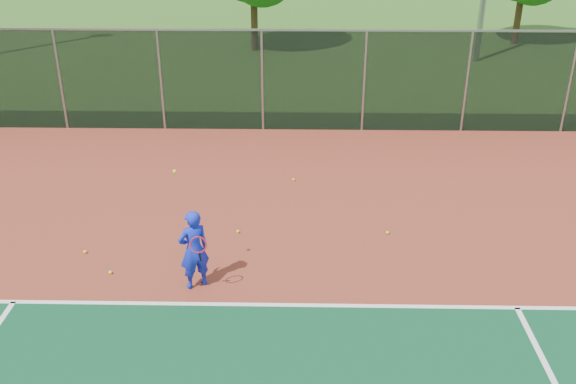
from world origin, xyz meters
name	(u,v)px	position (x,y,z in m)	size (l,w,h in m)	color
court_apron	(412,344)	(0.00, 2.00, 0.01)	(30.00, 20.00, 0.02)	maroon
fence_back	(364,80)	(0.00, 12.00, 1.56)	(30.00, 0.06, 3.03)	black
tennis_player	(194,249)	(-3.79, 3.59, 0.81)	(0.68, 0.72, 2.33)	#1525CC
practice_ball_0	(387,233)	(0.02, 5.61, 0.06)	(0.07, 0.07, 0.07)	#D3EB1B
practice_ball_1	(110,272)	(-5.50, 3.96, 0.06)	(0.07, 0.07, 0.07)	#D3EB1B
practice_ball_3	(238,231)	(-3.19, 5.60, 0.06)	(0.07, 0.07, 0.07)	#D3EB1B
practice_ball_4	(293,180)	(-2.03, 8.27, 0.06)	(0.07, 0.07, 0.07)	#D3EB1B
practice_ball_5	(85,252)	(-6.22, 4.70, 0.06)	(0.07, 0.07, 0.07)	#D3EB1B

